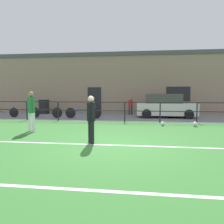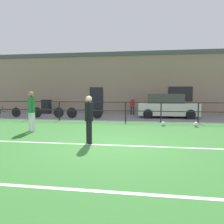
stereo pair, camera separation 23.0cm
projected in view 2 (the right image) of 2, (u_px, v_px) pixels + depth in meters
The scene contains 16 objects.
ground at pixel (107, 146), 7.38m from camera, with size 60.00×44.00×0.04m, color #33702D.
field_line_touchline at pixel (107, 145), 7.42m from camera, with size 36.00×0.11×0.00m, color white.
field_line_hash at pixel (72, 189), 4.03m from camera, with size 36.00×0.11×0.00m, color white.
pavement_strip at pixel (129, 117), 15.74m from camera, with size 48.00×5.00×0.02m, color slate.
perimeter_fence at pixel (126, 109), 13.22m from camera, with size 36.07×0.07×1.15m.
clubhouse_facade at pixel (133, 83), 19.17m from camera, with size 28.00×2.56×4.86m.
player_goalkeeper at pixel (89, 117), 7.61m from camera, with size 0.28×0.39×1.58m.
player_striker at pixel (31, 109), 10.00m from camera, with size 0.42×0.30×1.73m.
soccer_ball_match at pixel (163, 124), 11.65m from camera, with size 0.21×0.21×0.21m, color white.
soccer_ball_spare at pixel (196, 124), 11.34m from camera, with size 0.24×0.24×0.24m, color white.
spectator_child at pixel (132, 105), 17.27m from camera, with size 0.33×0.23×1.29m.
parked_car_red at pixel (167, 106), 15.39m from camera, with size 3.88×1.88×1.57m.
bicycle_parked_0 at pixel (84, 113), 14.87m from camera, with size 2.38×0.04×0.77m.
bicycle_parked_1 at pixel (6, 112), 15.74m from camera, with size 2.13×0.04×0.74m.
bicycle_parked_2 at pixel (48, 112), 15.26m from camera, with size 2.22×0.04×0.77m.
trash_bin_0 at pixel (46, 107), 18.19m from camera, with size 0.66×0.56×1.09m.
Camera 2 is at (1.31, -7.14, 1.70)m, focal length 36.93 mm.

